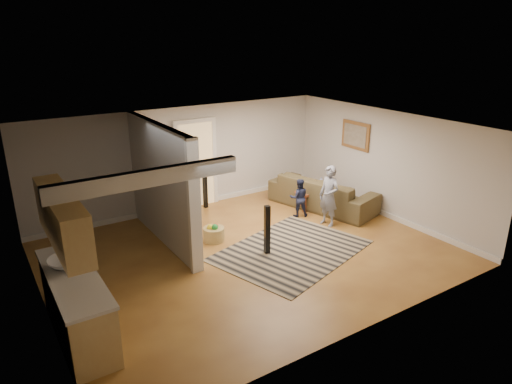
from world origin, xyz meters
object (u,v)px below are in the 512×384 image
Objects in this scene: coffee_table at (316,191)px; speaker_left at (267,230)px; child at (327,225)px; toddler at (298,216)px; tv_console at (170,193)px; sofa at (322,207)px; toy_basket at (214,233)px; speaker_right at (205,191)px.

coffee_table is 1.22× the size of speaker_left.
child is 0.81m from toddler.
tv_console is 0.99× the size of child.
tv_console is (-3.55, 0.85, 0.38)m from coffee_table.
coffee_table is at bearing -129.52° from toddler.
sofa is 2.94m from speaker_left.
speaker_left is 1.29m from toy_basket.
speaker_left is 1.09× the size of toddler.
tv_console is at bearing 107.08° from toy_basket.
speaker_right is 0.63× the size of child.
speaker_right is (-2.45, 1.57, 0.44)m from sofa.
toddler is (2.73, -1.20, -0.74)m from tv_console.
speaker_left reaches higher than speaker_right.
toy_basket reaches higher than sofa.
child reaches higher than toddler.
speaker_right is 1.97× the size of toy_basket.
child is (-0.62, -0.91, 0.00)m from sofa.
sofa is 1.95× the size of tv_console.
toddler is at bearing -37.40° from tv_console.
speaker_right is at bearing 41.90° from sofa.
toddler is at bearing 2.79° from toy_basket.
coffee_table is 2.98m from speaker_left.
tv_console is 1.49m from toy_basket.
coffee_table is 3.67m from tv_console.
coffee_table is 1.33× the size of toddler.
speaker_left reaches higher than sofa.
toy_basket is 0.48× the size of toddler.
speaker_left reaches higher than child.
coffee_table reaches higher than sofa.
coffee_table is at bearing -6.87° from sofa.
speaker_right is (0.12, 2.90, -0.07)m from speaker_left.
toy_basket is at bearing -129.42° from speaker_right.
toddler is at bearing 46.77° from speaker_left.
tv_console is (-3.58, 1.07, 0.74)m from sofa.
toddler is (-0.85, -0.13, 0.00)m from sofa.
sofa is at bearing -143.74° from toddler.
tv_console is at bearing -173.51° from speaker_right.
sofa is at bearing 138.28° from child.
tv_console is 3.08m from toddler.
coffee_table reaches higher than toddler.
toddler is (-0.82, -0.35, -0.36)m from coffee_table.
coffee_table is at bearing -27.22° from tv_console.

